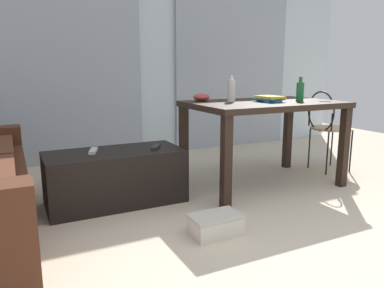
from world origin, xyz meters
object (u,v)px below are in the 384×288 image
object	(u,v)px
coffee_table	(115,177)
bowl	(201,97)
wire_chair	(326,122)
craft_table	(264,113)
bottle_far	(300,91)
tv_remote_on_table	(259,98)
book_stack	(269,99)
scissors	(324,101)
shoebox	(215,224)
tv_remote_primary	(93,151)
bottle_near	(231,90)
tv_remote_secondary	(156,147)

from	to	relation	value
coffee_table	bowl	xyz separation A→B (m)	(0.86, 0.16, 0.59)
wire_chair	coffee_table	bearing A→B (deg)	179.06
craft_table	bottle_far	xyz separation A→B (m)	(0.32, -0.11, 0.19)
wire_chair	tv_remote_on_table	xyz separation A→B (m)	(-0.75, 0.15, 0.26)
coffee_table	wire_chair	world-z (taller)	wire_chair
craft_table	wire_chair	size ratio (longest dim) A/B	1.60
book_stack	tv_remote_on_table	bearing A→B (deg)	70.37
scissors	shoebox	size ratio (longest dim) A/B	0.29
tv_remote_primary	craft_table	bearing A→B (deg)	12.99
tv_remote_primary	shoebox	size ratio (longest dim) A/B	0.57
coffee_table	tv_remote_primary	bearing A→B (deg)	167.73
wire_chair	bottle_far	world-z (taller)	bottle_far
bowl	scissors	bearing A→B (deg)	-29.23
bottle_near	shoebox	size ratio (longest dim) A/B	0.70
shoebox	bottle_near	bearing A→B (deg)	52.97
wire_chair	shoebox	bearing A→B (deg)	-155.07
bottle_near	bowl	xyz separation A→B (m)	(-0.21, 0.18, -0.06)
book_stack	scissors	bearing A→B (deg)	-22.50
craft_table	wire_chair	bearing A→B (deg)	5.81
coffee_table	shoebox	size ratio (longest dim) A/B	3.21
book_stack	tv_remote_on_table	distance (m)	0.31
tv_remote_on_table	tv_remote_secondary	distance (m)	1.19
book_stack	craft_table	bearing A→B (deg)	101.03
bottle_near	bowl	distance (m)	0.28
coffee_table	book_stack	world-z (taller)	book_stack
bowl	book_stack	world-z (taller)	bowl
coffee_table	bowl	world-z (taller)	bowl
tv_remote_on_table	tv_remote_primary	xyz separation A→B (m)	(-1.61, -0.08, -0.35)
bottle_far	scissors	bearing A→B (deg)	-42.34
bottle_far	shoebox	size ratio (longest dim) A/B	0.65
coffee_table	scissors	distance (m)	1.93
tv_remote_on_table	craft_table	bearing A→B (deg)	-87.22
craft_table	tv_remote_secondary	xyz separation A→B (m)	(-1.01, 0.09, -0.24)
tv_remote_on_table	tv_remote_primary	distance (m)	1.65
coffee_table	tv_remote_on_table	xyz separation A→B (m)	(1.46, 0.11, 0.57)
coffee_table	craft_table	bearing A→B (deg)	-5.32
tv_remote_primary	book_stack	bearing A→B (deg)	10.98
bottle_near	bottle_far	world-z (taller)	bottle_near
scissors	tv_remote_secondary	world-z (taller)	scissors
craft_table	bowl	size ratio (longest dim) A/B	9.13
tv_remote_on_table	tv_remote_secondary	xyz separation A→B (m)	(-1.12, -0.15, -0.35)
bottle_far	book_stack	size ratio (longest dim) A/B	0.81
craft_table	scissors	world-z (taller)	scissors
coffee_table	bottle_near	xyz separation A→B (m)	(1.06, -0.01, 0.66)
bottle_far	book_stack	world-z (taller)	bottle_far
bowl	tv_remote_secondary	size ratio (longest dim) A/B	0.86
bowl	tv_remote_on_table	xyz separation A→B (m)	(0.60, -0.05, -0.02)
bottle_far	craft_table	bearing A→B (deg)	161.56
bowl	shoebox	distance (m)	1.34
wire_chair	scissors	distance (m)	0.58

